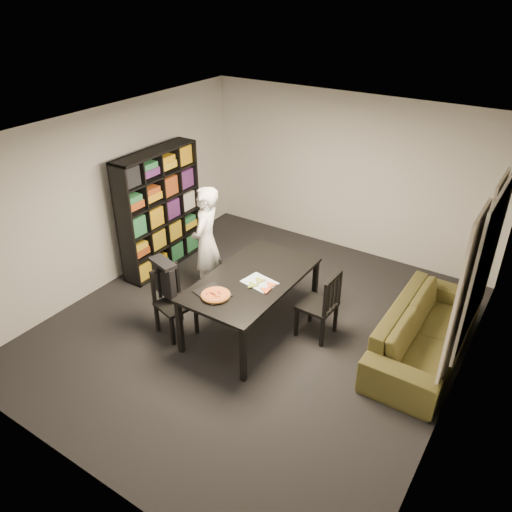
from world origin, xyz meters
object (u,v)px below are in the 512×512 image
Objects in this scene: chair_left at (171,296)px; person at (206,242)px; bookshelf at (160,211)px; sofa at (426,332)px; dining_table at (252,282)px; chair_right at (324,302)px; baking_tray at (213,293)px; pepperoni_pizza at (216,295)px.

chair_left is 1.02m from person.
bookshelf is 4.23m from sofa.
chair_right is at bearing 21.92° from dining_table.
dining_table is 1.13× the size of person.
chair_right is at bearing 40.81° from baking_tray.
sofa is at bearing 29.87° from baking_tray.
baking_tray is at bearing 156.63° from pepperoni_pizza.
dining_table is at bearing -16.49° from bookshelf.
chair_left is at bearing 114.52° from sofa.
bookshelf is at bearing 148.57° from pepperoni_pizza.
pepperoni_pizza reaches higher than sofa.
chair_right is (2.97, -0.28, -0.42)m from bookshelf.
person is 1.30m from pepperoni_pizza.
chair_left is 1.95m from chair_right.
bookshelf reaches higher than pepperoni_pizza.
person is at bearing -88.73° from chair_right.
baking_tray is (-0.19, -0.56, 0.08)m from dining_table.
dining_table is 2.22m from sofa.
sofa is (3.07, 0.37, -0.51)m from person.
person is 0.75× the size of sofa.
chair_right reaches higher than sofa.
chair_right reaches higher than baking_tray.
chair_right is 0.42× the size of sofa.
person is at bearing 132.98° from pepperoni_pizza.
chair_right is at bearing -5.37° from bookshelf.
bookshelf is 2.34m from pepperoni_pizza.
person reaches higher than baking_tray.
chair_right is 1.41m from baking_tray.
chair_right is (1.71, 0.94, 0.01)m from chair_left.
chair_right is 1.39m from pepperoni_pizza.
chair_left is 0.55× the size of person.
chair_left is at bearing -59.43° from chair_right.
chair_right is 2.68× the size of pepperoni_pizza.
baking_tray reaches higher than sofa.
chair_right reaches higher than chair_left.
pepperoni_pizza is at bearing -31.43° from bookshelf.
bookshelf is 1.01× the size of dining_table.
sofa is at bearing 1.47° from bookshelf.
dining_table is 0.61m from pepperoni_pizza.
baking_tray is 0.08m from pepperoni_pizza.
pepperoni_pizza is 0.16× the size of sofa.
bookshelf is 3.02m from chair_right.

